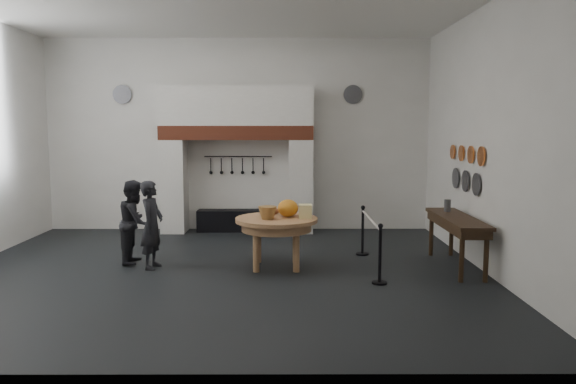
{
  "coord_description": "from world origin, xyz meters",
  "views": [
    {
      "loc": [
        1.14,
        -9.34,
        2.46
      ],
      "look_at": [
        1.17,
        0.1,
        1.35
      ],
      "focal_mm": 35.0,
      "sensor_mm": 36.0,
      "label": 1
    }
  ],
  "objects_px": {
    "iron_range": "(238,220)",
    "work_table": "(276,220)",
    "side_table": "(457,218)",
    "barrier_post_near": "(380,256)",
    "visitor_near": "(152,225)",
    "barrier_post_far": "(363,232)",
    "visitor_far": "(135,222)"
  },
  "relations": [
    {
      "from": "iron_range",
      "to": "work_table",
      "type": "relative_size",
      "value": 1.33
    },
    {
      "from": "work_table",
      "to": "side_table",
      "type": "relative_size",
      "value": 0.65
    },
    {
      "from": "side_table",
      "to": "barrier_post_near",
      "type": "relative_size",
      "value": 2.44
    },
    {
      "from": "visitor_near",
      "to": "side_table",
      "type": "relative_size",
      "value": 0.7
    },
    {
      "from": "iron_range",
      "to": "barrier_post_far",
      "type": "xyz_separation_m",
      "value": [
        2.6,
        -2.48,
        0.2
      ]
    },
    {
      "from": "visitor_far",
      "to": "work_table",
      "type": "bearing_deg",
      "value": -98.6
    },
    {
      "from": "visitor_far",
      "to": "barrier_post_far",
      "type": "relative_size",
      "value": 1.67
    },
    {
      "from": "visitor_near",
      "to": "iron_range",
      "type": "bearing_deg",
      "value": -11.69
    },
    {
      "from": "visitor_far",
      "to": "iron_range",
      "type": "bearing_deg",
      "value": -28.45
    },
    {
      "from": "iron_range",
      "to": "barrier_post_far",
      "type": "bearing_deg",
      "value": -43.65
    },
    {
      "from": "barrier_post_near",
      "to": "visitor_far",
      "type": "bearing_deg",
      "value": 161.57
    },
    {
      "from": "visitor_near",
      "to": "visitor_far",
      "type": "relative_size",
      "value": 1.02
    },
    {
      "from": "work_table",
      "to": "visitor_near",
      "type": "distance_m",
      "value": 2.16
    },
    {
      "from": "visitor_near",
      "to": "barrier_post_far",
      "type": "relative_size",
      "value": 1.7
    },
    {
      "from": "iron_range",
      "to": "visitor_far",
      "type": "height_order",
      "value": "visitor_far"
    },
    {
      "from": "work_table",
      "to": "barrier_post_far",
      "type": "distance_m",
      "value": 1.92
    },
    {
      "from": "barrier_post_near",
      "to": "visitor_near",
      "type": "bearing_deg",
      "value": 165.27
    },
    {
      "from": "work_table",
      "to": "barrier_post_near",
      "type": "distance_m",
      "value": 1.99
    },
    {
      "from": "visitor_far",
      "to": "visitor_near",
      "type": "bearing_deg",
      "value": -136.2
    },
    {
      "from": "work_table",
      "to": "barrier_post_far",
      "type": "height_order",
      "value": "barrier_post_far"
    },
    {
      "from": "side_table",
      "to": "barrier_post_far",
      "type": "distance_m",
      "value": 1.84
    },
    {
      "from": "iron_range",
      "to": "side_table",
      "type": "height_order",
      "value": "side_table"
    },
    {
      "from": "barrier_post_far",
      "to": "visitor_far",
      "type": "bearing_deg",
      "value": -171.81
    },
    {
      "from": "iron_range",
      "to": "side_table",
      "type": "relative_size",
      "value": 0.86
    },
    {
      "from": "visitor_near",
      "to": "barrier_post_near",
      "type": "relative_size",
      "value": 1.7
    },
    {
      "from": "work_table",
      "to": "visitor_far",
      "type": "relative_size",
      "value": 0.95
    },
    {
      "from": "side_table",
      "to": "visitor_far",
      "type": "bearing_deg",
      "value": 176.16
    },
    {
      "from": "iron_range",
      "to": "barrier_post_near",
      "type": "relative_size",
      "value": 2.11
    },
    {
      "from": "iron_range",
      "to": "visitor_far",
      "type": "distance_m",
      "value": 3.51
    },
    {
      "from": "side_table",
      "to": "barrier_post_far",
      "type": "relative_size",
      "value": 2.44
    },
    {
      "from": "visitor_near",
      "to": "visitor_far",
      "type": "xyz_separation_m",
      "value": [
        -0.4,
        0.4,
        -0.01
      ]
    },
    {
      "from": "iron_range",
      "to": "visitor_near",
      "type": "bearing_deg",
      "value": -108.84
    }
  ]
}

